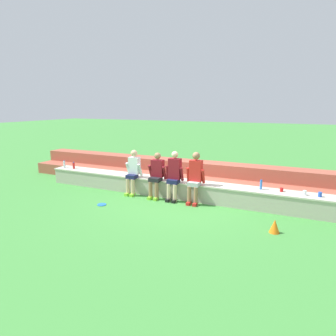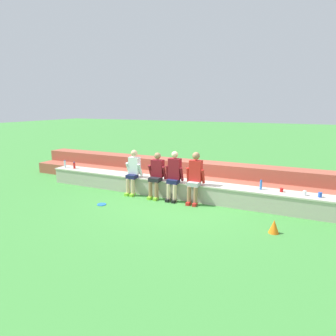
{
  "view_description": "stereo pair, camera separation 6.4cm",
  "coord_description": "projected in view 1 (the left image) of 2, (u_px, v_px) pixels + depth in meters",
  "views": [
    {
      "loc": [
        3.13,
        -7.53,
        2.74
      ],
      "look_at": [
        -0.46,
        0.29,
        0.87
      ],
      "focal_mm": 31.15,
      "sensor_mm": 36.0,
      "label": 1
    },
    {
      "loc": [
        3.18,
        -7.5,
        2.74
      ],
      "look_at": [
        -0.46,
        0.29,
        0.87
      ],
      "focal_mm": 31.15,
      "sensor_mm": 36.0,
      "label": 2
    }
  ],
  "objects": [
    {
      "name": "ground_plane",
      "position": [
        178.0,
        200.0,
        8.54
      ],
      "size": [
        80.0,
        80.0,
        0.0
      ],
      "primitive_type": "plane",
      "color": "#428E3D"
    },
    {
      "name": "plastic_cup_middle",
      "position": [
        305.0,
        193.0,
        7.28
      ],
      "size": [
        0.09,
        0.09,
        0.12
      ],
      "primitive_type": "cylinder",
      "color": "white",
      "rests_on": "stone_seating_wall"
    },
    {
      "name": "water_bottle_center_gap",
      "position": [
        74.0,
        166.0,
        10.3
      ],
      "size": [
        0.08,
        0.08,
        0.24
      ],
      "color": "red",
      "rests_on": "stone_seating_wall"
    },
    {
      "name": "person_left_of_center",
      "position": [
        156.0,
        174.0,
        8.66
      ],
      "size": [
        0.55,
        0.53,
        1.36
      ],
      "color": "#996B4C",
      "rests_on": "ground"
    },
    {
      "name": "brick_bleachers",
      "position": [
        197.0,
        176.0,
        9.96
      ],
      "size": [
        13.19,
        1.39,
        0.82
      ],
      "color": "#AB5440",
      "rests_on": "ground"
    },
    {
      "name": "person_far_left",
      "position": [
        133.0,
        171.0,
        9.01
      ],
      "size": [
        0.52,
        0.52,
        1.38
      ],
      "color": "#DBAD89",
      "rests_on": "ground"
    },
    {
      "name": "water_bottle_near_right",
      "position": [
        261.0,
        185.0,
        7.77
      ],
      "size": [
        0.06,
        0.06,
        0.27
      ],
      "color": "blue",
      "rests_on": "stone_seating_wall"
    },
    {
      "name": "stone_seating_wall",
      "position": [
        182.0,
        189.0,
        8.74
      ],
      "size": [
        9.56,
        0.62,
        0.53
      ],
      "color": "#B7AF9E",
      "rests_on": "ground"
    },
    {
      "name": "person_right_of_center",
      "position": [
        195.0,
        176.0,
        8.16
      ],
      "size": [
        0.53,
        0.5,
        1.46
      ],
      "color": "#996B4C",
      "rests_on": "ground"
    },
    {
      "name": "plastic_cup_right_end",
      "position": [
        320.0,
        194.0,
        7.15
      ],
      "size": [
        0.09,
        0.09,
        0.12
      ],
      "primitive_type": "cylinder",
      "color": "blue",
      "rests_on": "stone_seating_wall"
    },
    {
      "name": "person_center",
      "position": [
        174.0,
        175.0,
        8.41
      ],
      "size": [
        0.53,
        0.47,
        1.44
      ],
      "color": "beige",
      "rests_on": "ground"
    },
    {
      "name": "water_bottle_mid_right",
      "position": [
        64.0,
        164.0,
        10.46
      ],
      "size": [
        0.07,
        0.07,
        0.27
      ],
      "color": "silver",
      "rests_on": "stone_seating_wall"
    },
    {
      "name": "frisbee",
      "position": [
        102.0,
        205.0,
        8.14
      ],
      "size": [
        0.25,
        0.25,
        0.02
      ],
      "primitive_type": "cylinder",
      "color": "blue",
      "rests_on": "ground"
    },
    {
      "name": "sports_cone",
      "position": [
        275.0,
        226.0,
        6.35
      ],
      "size": [
        0.23,
        0.23,
        0.3
      ],
      "primitive_type": "cone",
      "color": "orange",
      "rests_on": "ground"
    },
    {
      "name": "plastic_cup_left_end",
      "position": [
        282.0,
        190.0,
        7.58
      ],
      "size": [
        0.09,
        0.09,
        0.1
      ],
      "primitive_type": "cylinder",
      "color": "red",
      "rests_on": "stone_seating_wall"
    }
  ]
}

